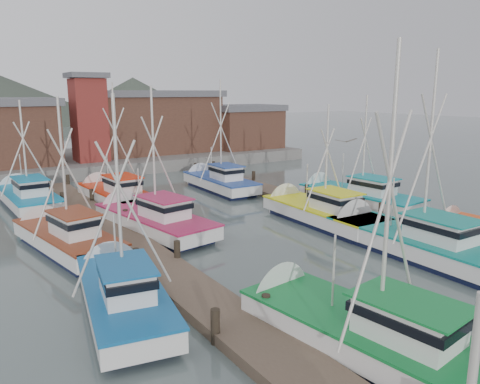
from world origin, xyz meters
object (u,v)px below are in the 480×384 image
boat_12 (114,194)px  boat_4 (358,330)px  lookout_tower (89,117)px  boat_8 (149,219)px

boat_12 → boat_4: bearing=-94.2°
lookout_tower → boat_8: size_ratio=0.86×
boat_8 → boat_12: size_ratio=1.05×
boat_8 → boat_12: 7.62m
lookout_tower → boat_8: bearing=-97.5°
lookout_tower → boat_12: lookout_tower is taller
boat_4 → boat_8: bearing=83.9°
boat_4 → boat_12: (-0.00, 23.48, -0.00)m
lookout_tower → boat_12: (-2.46, -14.28, -4.87)m
lookout_tower → boat_4: (-2.45, -37.77, -4.87)m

